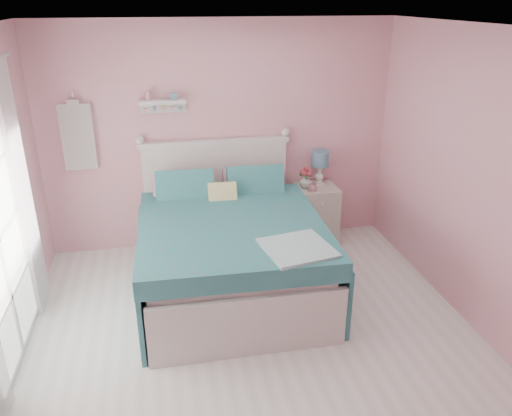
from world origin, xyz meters
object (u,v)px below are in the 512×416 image
object	(u,v)px
teacup	(312,187)
table_lamp	(320,161)
bed	(230,250)
vase	(306,181)
nightstand	(315,214)

from	to	relation	value
teacup	table_lamp	bearing A→B (deg)	54.17
bed	vase	bearing A→B (deg)	41.04
bed	table_lamp	world-z (taller)	bed
nightstand	table_lamp	bearing A→B (deg)	55.56
table_lamp	teacup	xyz separation A→B (m)	(-0.15, -0.21, -0.25)
bed	vase	xyz separation A→B (m)	(1.04, 0.86, 0.36)
bed	teacup	world-z (taller)	bed
nightstand	vase	bearing A→B (deg)	178.80
nightstand	table_lamp	xyz separation A→B (m)	(0.06, 0.09, 0.64)
bed	nightstand	bearing A→B (deg)	37.51
nightstand	vase	xyz separation A→B (m)	(-0.14, 0.00, 0.43)
bed	teacup	bearing A→B (deg)	35.64
bed	nightstand	xyz separation A→B (m)	(1.18, 0.86, -0.07)
nightstand	teacup	size ratio (longest dim) A/B	6.92
bed	table_lamp	bearing A→B (deg)	38.84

